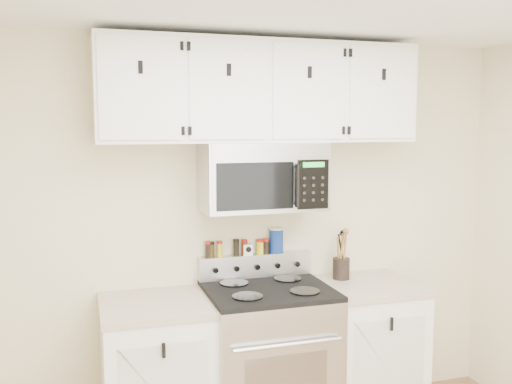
# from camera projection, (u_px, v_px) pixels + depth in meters

# --- Properties ---
(back_wall) EXTENTS (3.50, 0.01, 2.50)m
(back_wall) POSITION_uv_depth(u_px,v_px,m) (253.00, 231.00, 3.78)
(back_wall) COLOR beige
(back_wall) RESTS_ON floor
(range) EXTENTS (0.76, 0.65, 1.10)m
(range) POSITION_uv_depth(u_px,v_px,m) (268.00, 360.00, 3.56)
(range) COLOR #B7B7BA
(range) RESTS_ON floor
(base_cabinet_left) EXTENTS (0.64, 0.62, 0.92)m
(base_cabinet_left) POSITION_uv_depth(u_px,v_px,m) (157.00, 377.00, 3.38)
(base_cabinet_left) COLOR white
(base_cabinet_left) RESTS_ON floor
(base_cabinet_right) EXTENTS (0.64, 0.62, 0.92)m
(base_cabinet_right) POSITION_uv_depth(u_px,v_px,m) (366.00, 350.00, 3.79)
(base_cabinet_right) COLOR white
(base_cabinet_right) RESTS_ON floor
(microwave) EXTENTS (0.76, 0.44, 0.42)m
(microwave) POSITION_uv_depth(u_px,v_px,m) (262.00, 176.00, 3.55)
(microwave) COLOR #9E9EA3
(microwave) RESTS_ON back_wall
(upper_cabinets) EXTENTS (2.00, 0.35, 0.62)m
(upper_cabinets) POSITION_uv_depth(u_px,v_px,m) (261.00, 92.00, 3.51)
(upper_cabinets) COLOR white
(upper_cabinets) RESTS_ON back_wall
(utensil_crock) EXTENTS (0.11, 0.11, 0.33)m
(utensil_crock) POSITION_uv_depth(u_px,v_px,m) (341.00, 267.00, 3.82)
(utensil_crock) COLOR black
(utensil_crock) RESTS_ON base_cabinet_right
(kitchen_timer) EXTENTS (0.06, 0.05, 0.07)m
(kitchen_timer) POSITION_uv_depth(u_px,v_px,m) (247.00, 249.00, 3.74)
(kitchen_timer) COLOR white
(kitchen_timer) RESTS_ON range
(salt_canister) EXTENTS (0.09, 0.09, 0.17)m
(salt_canister) POSITION_uv_depth(u_px,v_px,m) (276.00, 240.00, 3.79)
(salt_canister) COLOR navy
(salt_canister) RESTS_ON range
(spice_jar_0) EXTENTS (0.04, 0.04, 0.11)m
(spice_jar_0) POSITION_uv_depth(u_px,v_px,m) (208.00, 249.00, 3.66)
(spice_jar_0) COLOR black
(spice_jar_0) RESTS_ON range
(spice_jar_1) EXTENTS (0.05, 0.05, 0.10)m
(spice_jar_1) POSITION_uv_depth(u_px,v_px,m) (211.00, 249.00, 3.67)
(spice_jar_1) COLOR #39270D
(spice_jar_1) RESTS_ON range
(spice_jar_2) EXTENTS (0.04, 0.04, 0.10)m
(spice_jar_2) POSITION_uv_depth(u_px,v_px,m) (220.00, 249.00, 3.68)
(spice_jar_2) COLOR gold
(spice_jar_2) RESTS_ON range
(spice_jar_3) EXTENTS (0.04, 0.04, 0.11)m
(spice_jar_3) POSITION_uv_depth(u_px,v_px,m) (236.00, 247.00, 3.71)
(spice_jar_3) COLOR black
(spice_jar_3) RESTS_ON range
(spice_jar_4) EXTENTS (0.04, 0.04, 0.10)m
(spice_jar_4) POSITION_uv_depth(u_px,v_px,m) (244.00, 247.00, 3.73)
(spice_jar_4) COLOR #42240F
(spice_jar_4) RESTS_ON range
(spice_jar_5) EXTENTS (0.04, 0.04, 0.10)m
(spice_jar_5) POSITION_uv_depth(u_px,v_px,m) (259.00, 246.00, 3.76)
(spice_jar_5) COLOR gold
(spice_jar_5) RESTS_ON range
(spice_jar_6) EXTENTS (0.04, 0.04, 0.09)m
(spice_jar_6) POSITION_uv_depth(u_px,v_px,m) (261.00, 247.00, 3.77)
(spice_jar_6) COLOR yellow
(spice_jar_6) RESTS_ON range
(spice_jar_7) EXTENTS (0.04, 0.04, 0.10)m
(spice_jar_7) POSITION_uv_depth(u_px,v_px,m) (266.00, 246.00, 3.78)
(spice_jar_7) COLOR black
(spice_jar_7) RESTS_ON range
(spice_jar_8) EXTENTS (0.04, 0.04, 0.10)m
(spice_jar_8) POSITION_uv_depth(u_px,v_px,m) (275.00, 245.00, 3.79)
(spice_jar_8) COLOR #422E0F
(spice_jar_8) RESTS_ON range
(spice_jar_9) EXTENTS (0.04, 0.04, 0.09)m
(spice_jar_9) POSITION_uv_depth(u_px,v_px,m) (280.00, 246.00, 3.81)
(spice_jar_9) COLOR gold
(spice_jar_9) RESTS_ON range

